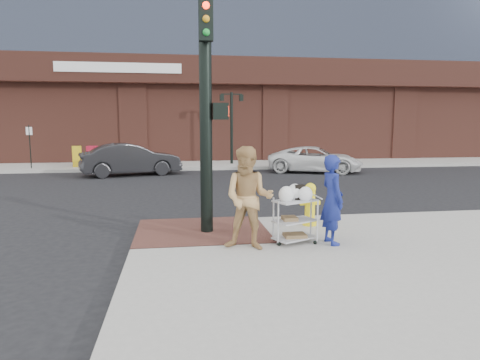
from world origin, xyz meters
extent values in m
plane|color=black|center=(0.00, 0.00, 0.00)|extent=(220.00, 220.00, 0.00)
cube|color=gray|center=(12.50, 32.00, 0.07)|extent=(65.00, 36.00, 0.15)
cube|color=#4B2723|center=(-0.60, 0.90, 0.16)|extent=(2.80, 2.40, 0.01)
cylinder|color=black|center=(2.00, 16.00, 2.15)|extent=(0.16, 0.16, 4.00)
cube|color=black|center=(2.00, 16.00, 4.05)|extent=(1.20, 0.06, 0.06)
cube|color=black|center=(1.45, 16.00, 3.85)|extent=(0.22, 0.22, 0.35)
cube|color=black|center=(2.55, 16.00, 3.85)|extent=(0.22, 0.22, 0.35)
cylinder|color=black|center=(-8.50, 15.00, 1.25)|extent=(0.05, 0.05, 2.20)
cylinder|color=black|center=(-0.50, 0.80, 2.65)|extent=(0.26, 0.26, 5.00)
cube|color=black|center=(-0.20, 0.80, 2.70)|extent=(0.32, 0.28, 0.34)
cube|color=#FF260C|center=(-0.04, 0.80, 2.70)|extent=(0.02, 0.18, 0.22)
cube|color=black|center=(-0.50, 0.52, 4.45)|extent=(0.28, 0.18, 0.80)
imported|color=navy|center=(1.81, -0.46, 1.01)|extent=(0.48, 0.67, 1.72)
imported|color=tan|center=(0.17, -0.58, 1.10)|extent=(1.11, 0.98, 1.90)
imported|color=black|center=(-3.26, 12.45, 0.76)|extent=(4.85, 2.77, 1.51)
imported|color=silver|center=(5.73, 12.34, 0.64)|extent=(5.08, 3.64, 1.28)
cube|color=#ADAEB3|center=(1.13, -0.31, 0.98)|extent=(0.94, 0.76, 0.03)
cube|color=#ADAEB3|center=(1.13, -0.31, 0.59)|extent=(0.94, 0.76, 0.03)
cube|color=#ADAEB3|center=(1.13, -0.31, 0.25)|extent=(0.94, 0.76, 0.03)
cube|color=black|center=(1.22, -0.27, 1.12)|extent=(0.20, 0.13, 0.29)
cube|color=brown|center=(1.02, -0.31, 0.63)|extent=(0.27, 0.31, 0.07)
cube|color=brown|center=(1.13, -0.31, 0.30)|extent=(0.42, 0.33, 0.06)
cylinder|color=yellow|center=(1.86, 1.04, 0.20)|extent=(0.32, 0.32, 0.09)
cylinder|color=yellow|center=(1.86, 1.04, 0.61)|extent=(0.23, 0.23, 0.71)
sphere|color=yellow|center=(1.86, 1.04, 0.99)|extent=(0.25, 0.25, 0.25)
cylinder|color=yellow|center=(1.86, 1.04, 0.66)|extent=(0.46, 0.10, 0.10)
cube|color=#AD132C|center=(-5.58, 15.58, 0.70)|extent=(0.57, 0.54, 1.09)
cube|color=gold|center=(-6.32, 15.41, 0.70)|extent=(0.55, 0.52, 1.10)
camera|label=1|loc=(-1.12, -8.15, 2.47)|focal=32.00mm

